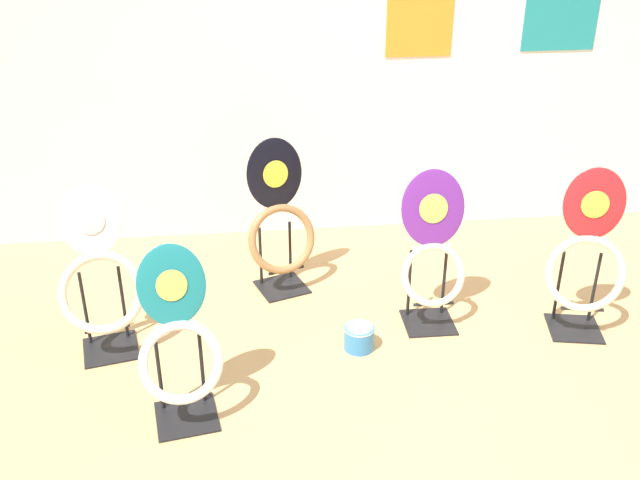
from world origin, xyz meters
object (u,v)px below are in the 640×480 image
object	(u,v)px
toilet_seat_display_teal_sax	(179,346)
paint_can	(359,337)
toilet_seat_display_jazz_black	(280,224)
toilet_seat_display_white_plain	(100,282)
toilet_seat_display_purple_note	(432,257)
toilet_seat_display_crimson_swirl	(587,258)

from	to	relation	value
toilet_seat_display_teal_sax	paint_can	bearing A→B (deg)	26.03
toilet_seat_display_jazz_black	toilet_seat_display_white_plain	xyz separation A→B (m)	(-0.95, -0.55, -0.02)
paint_can	toilet_seat_display_white_plain	bearing A→B (deg)	173.79
toilet_seat_display_purple_note	paint_can	bearing A→B (deg)	-153.61
toilet_seat_display_purple_note	toilet_seat_display_jazz_black	distance (m)	0.93
toilet_seat_display_teal_sax	toilet_seat_display_jazz_black	size ratio (longest dim) A/B	0.89
toilet_seat_display_purple_note	paint_can	world-z (taller)	toilet_seat_display_purple_note
toilet_seat_display_crimson_swirl	toilet_seat_display_purple_note	size ratio (longest dim) A/B	1.06
toilet_seat_display_crimson_swirl	toilet_seat_display_teal_sax	size ratio (longest dim) A/B	1.13
toilet_seat_display_jazz_black	toilet_seat_display_white_plain	bearing A→B (deg)	-150.19
toilet_seat_display_white_plain	paint_can	world-z (taller)	toilet_seat_display_white_plain
toilet_seat_display_crimson_swirl	toilet_seat_display_purple_note	distance (m)	0.81
toilet_seat_display_teal_sax	paint_can	distance (m)	1.04
toilet_seat_display_crimson_swirl	toilet_seat_display_purple_note	world-z (taller)	toilet_seat_display_crimson_swirl
toilet_seat_display_crimson_swirl	toilet_seat_display_jazz_black	bearing A→B (deg)	157.86
toilet_seat_display_white_plain	paint_can	distance (m)	1.37
toilet_seat_display_teal_sax	paint_can	xyz separation A→B (m)	(0.89, 0.44, -0.32)
toilet_seat_display_crimson_swirl	toilet_seat_display_teal_sax	world-z (taller)	toilet_seat_display_crimson_swirl
toilet_seat_display_purple_note	toilet_seat_display_teal_sax	bearing A→B (deg)	-153.85
toilet_seat_display_purple_note	toilet_seat_display_white_plain	distance (m)	1.75
toilet_seat_display_jazz_black	toilet_seat_display_white_plain	size ratio (longest dim) A/B	1.04
toilet_seat_display_teal_sax	toilet_seat_display_jazz_black	bearing A→B (deg)	65.04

